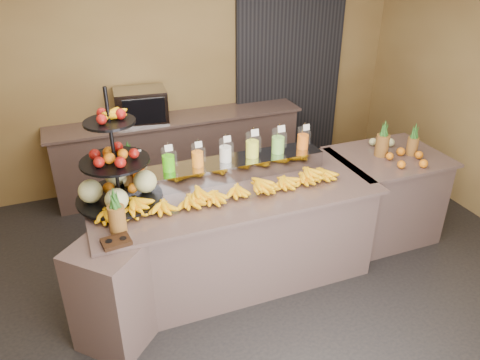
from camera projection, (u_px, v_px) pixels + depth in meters
ground at (247, 295)px, 4.24m from camera, size 6.00×6.00×0.00m
room_envelope at (234, 66)px, 4.07m from camera, size 6.04×5.02×2.82m
buffet_counter at (224, 240)px, 4.19m from camera, size 2.75×1.25×0.93m
right_counter at (383, 196)px, 4.89m from camera, size 1.08×0.88×0.93m
back_ledge at (180, 152)px, 5.87m from camera, size 3.10×0.55×0.93m
pitcher_tray at (226, 169)px, 4.25m from camera, size 1.85×0.30×0.15m
juice_pitcher_orange_a at (138, 166)px, 3.92m from camera, size 0.11×0.11×0.27m
juice_pitcher_green at (168, 161)px, 4.00m from camera, size 0.11×0.12×0.27m
juice_pitcher_orange_b at (197, 157)px, 4.09m from camera, size 0.11×0.11×0.26m
juice_pitcher_milk at (225, 152)px, 4.17m from camera, size 0.11×0.12×0.27m
juice_pitcher_lemon at (252, 147)px, 4.25m from camera, size 0.12×0.13×0.30m
juice_pitcher_lime at (278, 142)px, 4.34m from camera, size 0.12×0.13×0.30m
juice_pitcher_orange_c at (303, 139)px, 4.42m from camera, size 0.11×0.12×0.27m
banana_heap at (225, 189)px, 3.92m from camera, size 2.16×0.20×0.18m
fruit_stand at (123, 175)px, 3.75m from camera, size 0.87×0.87×0.98m
condiment_caddy at (116, 242)px, 3.35m from camera, size 0.22×0.18×0.03m
pineapple_left_a at (117, 216)px, 3.42m from camera, size 0.13×0.13×0.37m
pineapple_left_b at (130, 169)px, 4.03m from camera, size 0.15×0.15×0.44m
right_fruit_pile at (401, 152)px, 4.58m from camera, size 0.41×0.39×0.22m
oven_warmer at (141, 106)px, 5.43m from camera, size 0.62×0.46×0.39m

